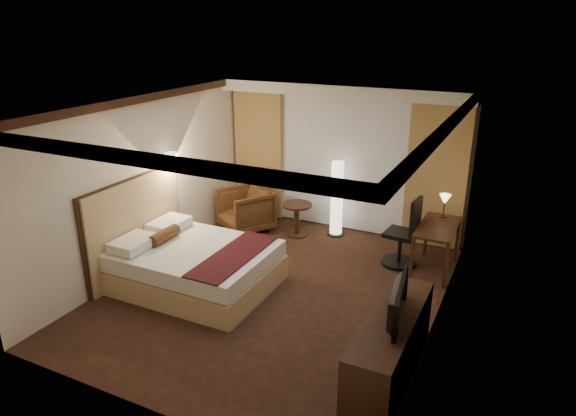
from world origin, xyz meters
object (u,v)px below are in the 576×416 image
at_px(bed, 197,266).
at_px(television, 392,293).
at_px(floor_lamp, 337,199).
at_px(desk, 436,248).
at_px(armchair, 246,208).
at_px(side_table, 297,219).
at_px(dresser, 390,346).
at_px(office_chair, 401,231).

height_order(bed, television, television).
height_order(floor_lamp, desk, floor_lamp).
distance_m(armchair, side_table, 0.99).
height_order(desk, dresser, same).
bearing_deg(bed, dresser, -13.72).
distance_m(bed, floor_lamp, 2.96).
xyz_separation_m(floor_lamp, television, (1.92, -3.46, 0.33)).
bearing_deg(dresser, television, 180.00).
bearing_deg(television, bed, 68.47).
relative_size(side_table, office_chair, 0.52).
bearing_deg(armchair, desk, 30.29).
bearing_deg(television, desk, -7.28).
bearing_deg(dresser, armchair, 140.37).
distance_m(bed, side_table, 2.44).
height_order(side_table, television, television).
xyz_separation_m(armchair, office_chair, (2.96, -0.17, 0.15)).
distance_m(armchair, television, 4.64).
xyz_separation_m(floor_lamp, desk, (1.90, -0.64, -0.33)).
bearing_deg(side_table, office_chair, -10.44).
bearing_deg(office_chair, side_table, 175.32).
xyz_separation_m(bed, office_chair, (2.51, 2.01, 0.26)).
bearing_deg(bed, office_chair, 38.75).
bearing_deg(side_table, bed, -102.21).
distance_m(floor_lamp, television, 3.97).
relative_size(floor_lamp, television, 1.42).
distance_m(side_table, floor_lamp, 0.82).
distance_m(floor_lamp, dresser, 3.99).
relative_size(floor_lamp, office_chair, 1.21).
bearing_deg(dresser, desk, 91.01).
bearing_deg(office_chair, dresser, -72.06).
relative_size(side_table, television, 0.61).
bearing_deg(desk, bed, -145.99).
bearing_deg(office_chair, desk, 10.96).
relative_size(floor_lamp, desk, 1.23).
bearing_deg(side_table, dresser, -50.45).
height_order(desk, television, television).
bearing_deg(armchair, dresser, -7.32).
relative_size(bed, side_table, 3.58).
relative_size(bed, armchair, 2.50).
relative_size(desk, dresser, 0.59).
distance_m(floor_lamp, office_chair, 1.52).
height_order(office_chair, dresser, office_chair).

